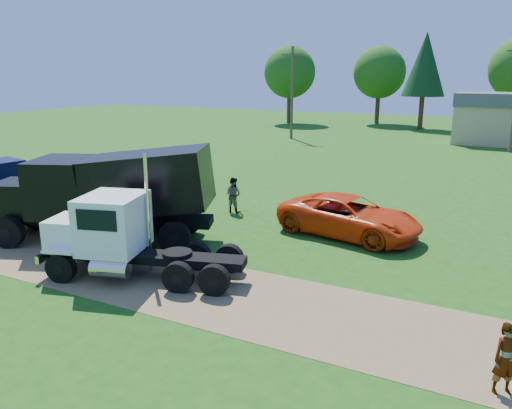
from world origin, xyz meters
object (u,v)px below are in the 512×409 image
at_px(white_semi_tractor, 116,235).
at_px(spectator_a, 506,359).
at_px(orange_pickup, 349,216).
at_px(black_dump_truck, 110,190).
at_px(navy_truck, 3,190).

height_order(white_semi_tractor, spectator_a, white_semi_tractor).
bearing_deg(orange_pickup, black_dump_truck, 131.71).
height_order(white_semi_tractor, black_dump_truck, white_semi_tractor).
xyz_separation_m(black_dump_truck, spectator_a, (14.13, -3.78, -1.29)).
bearing_deg(white_semi_tractor, navy_truck, 147.63).
relative_size(black_dump_truck, navy_truck, 1.42).
distance_m(white_semi_tractor, black_dump_truck, 3.74).
bearing_deg(spectator_a, orange_pickup, 91.48).
height_order(black_dump_truck, navy_truck, black_dump_truck).
height_order(white_semi_tractor, navy_truck, white_semi_tractor).
relative_size(navy_truck, orange_pickup, 1.05).
bearing_deg(navy_truck, orange_pickup, 29.15).
height_order(orange_pickup, spectator_a, orange_pickup).
bearing_deg(navy_truck, white_semi_tractor, -5.52).
xyz_separation_m(white_semi_tractor, black_dump_truck, (-2.61, 2.59, 0.71)).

